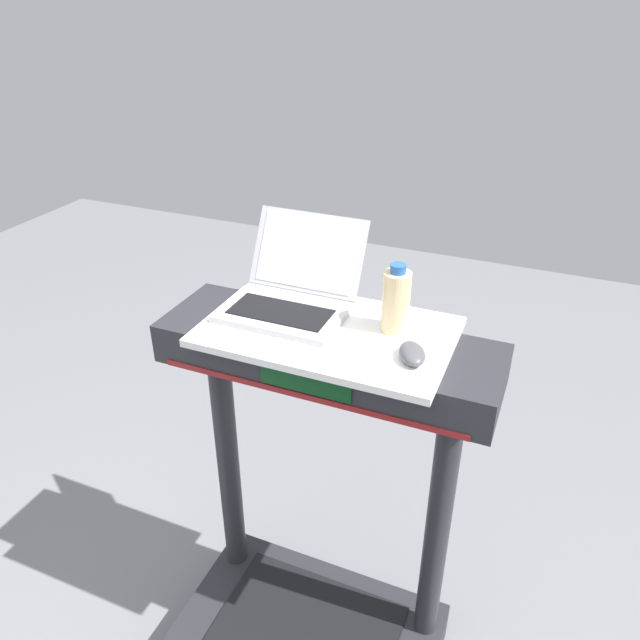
% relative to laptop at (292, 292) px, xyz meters
% --- Properties ---
extents(desk_board, '(0.63, 0.39, 0.02)m').
position_rel_laptop_xyz_m(desk_board, '(0.13, -0.07, -0.05)').
color(desk_board, white).
rests_on(desk_board, treadmill_base).
extents(laptop, '(0.32, 0.33, 0.22)m').
position_rel_laptop_xyz_m(laptop, '(0.00, 0.00, 0.00)').
color(laptop, '#B7B7BC').
rests_on(laptop, desk_board).
extents(computer_mouse, '(0.10, 0.12, 0.03)m').
position_rel_laptop_xyz_m(computer_mouse, '(0.37, -0.13, -0.03)').
color(computer_mouse, '#4C4C51').
rests_on(computer_mouse, desk_board).
extents(water_bottle, '(0.07, 0.07, 0.18)m').
position_rel_laptop_xyz_m(water_bottle, '(0.29, -0.01, 0.04)').
color(water_bottle, beige).
rests_on(water_bottle, desk_board).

